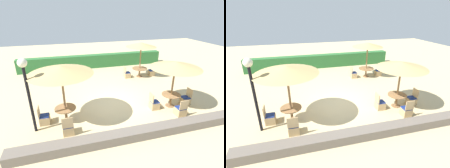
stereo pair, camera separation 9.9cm
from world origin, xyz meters
TOP-DOWN VIEW (x-y plane):
  - ground_plane at (0.00, 0.00)m, footprint 40.00×40.00m
  - hedge_row at (0.00, 6.93)m, footprint 13.00×0.70m
  - stone_border at (0.00, -3.21)m, footprint 10.00×0.56m
  - lamp_post at (-4.13, -1.57)m, footprint 0.36×0.36m
  - parasol_front_right at (2.86, -1.24)m, footprint 2.63×2.63m
  - round_table_front_right at (2.86, -1.24)m, footprint 1.01×1.01m
  - patio_chair_front_right_south at (2.82, -2.22)m, footprint 0.46×0.46m
  - patio_chair_front_right_west at (1.84, -1.27)m, footprint 0.46×0.46m
  - patio_chair_front_right_east at (3.80, -1.29)m, footprint 0.46×0.46m
  - parasol_back_right at (3.10, 3.53)m, footprint 2.29×2.29m
  - round_table_back_right at (3.10, 3.53)m, footprint 1.17×1.17m
  - patio_chair_back_right_west at (2.05, 3.56)m, footprint 0.46×0.46m
  - patio_chair_back_right_east at (4.20, 3.53)m, footprint 0.46×0.46m
  - parasol_front_left at (-2.78, -1.15)m, footprint 2.84×2.84m
  - round_table_front_left at (-2.78, -1.15)m, footprint 0.99×0.99m
  - patio_chair_front_left_south at (-2.73, -2.18)m, footprint 0.46×0.46m
  - patio_chair_front_left_west at (-3.78, -1.11)m, footprint 0.46×0.46m

SIDE VIEW (x-z plane):
  - ground_plane at x=0.00m, z-range 0.00..0.00m
  - stone_border at x=0.00m, z-range 0.00..0.41m
  - patio_chair_front_right_south at x=2.82m, z-range -0.20..0.73m
  - patio_chair_front_right_west at x=1.84m, z-range -0.20..0.73m
  - patio_chair_front_right_east at x=3.80m, z-range -0.20..0.73m
  - patio_chair_back_right_west at x=2.05m, z-range -0.20..0.73m
  - patio_chair_back_right_east at x=4.20m, z-range -0.20..0.73m
  - patio_chair_front_left_south at x=-2.73m, z-range -0.20..0.73m
  - patio_chair_front_left_west at x=-3.78m, z-range -0.20..0.73m
  - round_table_front_left at x=-2.78m, z-range 0.19..0.91m
  - round_table_front_right at x=2.86m, z-range 0.19..0.91m
  - round_table_back_right at x=3.10m, z-range 0.22..0.92m
  - hedge_row at x=0.00m, z-range 0.00..1.18m
  - lamp_post at x=-4.13m, z-range 0.69..4.01m
  - parasol_front_right at x=2.86m, z-range 1.10..3.66m
  - parasol_back_right at x=3.10m, z-range 1.18..3.89m
  - parasol_front_left at x=-2.78m, z-range 1.21..3.97m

